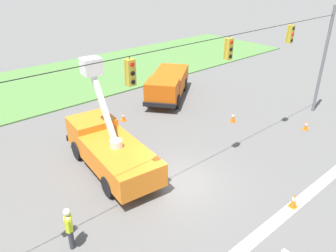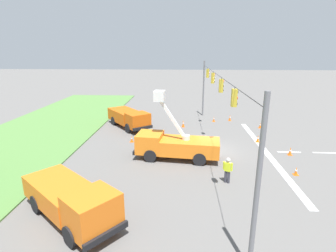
{
  "view_description": "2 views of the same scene",
  "coord_description": "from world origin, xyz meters",
  "px_view_note": "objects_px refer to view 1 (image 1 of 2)",
  "views": [
    {
      "loc": [
        -8.97,
        -9.39,
        9.52
      ],
      "look_at": [
        0.99,
        2.04,
        1.94
      ],
      "focal_mm": 35.0,
      "sensor_mm": 36.0,
      "label": 1
    },
    {
      "loc": [
        -21.68,
        2.79,
        8.47
      ],
      "look_at": [
        -0.7,
        3.94,
        2.39
      ],
      "focal_mm": 28.0,
      "sensor_mm": 36.0,
      "label": 2
    }
  ],
  "objects_px": {
    "road_worker": "(69,226)",
    "traffic_cone_far_right": "(123,116)",
    "traffic_cone_foreground_left": "(233,116)",
    "traffic_cone_foreground_right": "(306,125)",
    "utility_truck_bucket_lift": "(109,147)",
    "traffic_cone_far_left": "(294,200)",
    "utility_truck_support_near": "(168,83)"
  },
  "relations": [
    {
      "from": "traffic_cone_foreground_left",
      "to": "traffic_cone_foreground_right",
      "type": "bearing_deg",
      "value": -55.59
    },
    {
      "from": "road_worker",
      "to": "traffic_cone_far_right",
      "type": "bearing_deg",
      "value": 45.79
    },
    {
      "from": "road_worker",
      "to": "traffic_cone_foreground_left",
      "type": "height_order",
      "value": "road_worker"
    },
    {
      "from": "traffic_cone_foreground_left",
      "to": "utility_truck_support_near",
      "type": "bearing_deg",
      "value": 93.79
    },
    {
      "from": "utility_truck_support_near",
      "to": "traffic_cone_far_right",
      "type": "xyz_separation_m",
      "value": [
        -5.0,
        -1.23,
        -0.85
      ]
    },
    {
      "from": "utility_truck_bucket_lift",
      "to": "traffic_cone_foreground_right",
      "type": "relative_size",
      "value": 11.2
    },
    {
      "from": "utility_truck_support_near",
      "to": "road_worker",
      "type": "relative_size",
      "value": 3.72
    },
    {
      "from": "road_worker",
      "to": "traffic_cone_foreground_left",
      "type": "xyz_separation_m",
      "value": [
        13.03,
        2.89,
        -0.61
      ]
    },
    {
      "from": "road_worker",
      "to": "traffic_cone_far_right",
      "type": "xyz_separation_m",
      "value": [
        7.62,
        7.83,
        -0.69
      ]
    },
    {
      "from": "utility_truck_support_near",
      "to": "utility_truck_bucket_lift",
      "type": "bearing_deg",
      "value": -147.72
    },
    {
      "from": "road_worker",
      "to": "traffic_cone_far_left",
      "type": "relative_size",
      "value": 2.49
    },
    {
      "from": "road_worker",
      "to": "traffic_cone_far_right",
      "type": "height_order",
      "value": "road_worker"
    },
    {
      "from": "utility_truck_bucket_lift",
      "to": "traffic_cone_foreground_left",
      "type": "height_order",
      "value": "utility_truck_bucket_lift"
    },
    {
      "from": "utility_truck_bucket_lift",
      "to": "traffic_cone_foreground_left",
      "type": "xyz_separation_m",
      "value": [
        9.09,
        -0.68,
        -0.85
      ]
    },
    {
      "from": "utility_truck_bucket_lift",
      "to": "traffic_cone_foreground_right",
      "type": "bearing_deg",
      "value": -20.92
    },
    {
      "from": "utility_truck_bucket_lift",
      "to": "traffic_cone_far_left",
      "type": "xyz_separation_m",
      "value": [
        4.33,
        -7.84,
        -0.89
      ]
    },
    {
      "from": "traffic_cone_foreground_left",
      "to": "traffic_cone_far_right",
      "type": "bearing_deg",
      "value": 137.64
    },
    {
      "from": "road_worker",
      "to": "traffic_cone_foreground_left",
      "type": "bearing_deg",
      "value": 12.52
    },
    {
      "from": "road_worker",
      "to": "traffic_cone_foreground_right",
      "type": "distance_m",
      "value": 15.66
    },
    {
      "from": "traffic_cone_foreground_left",
      "to": "traffic_cone_foreground_right",
      "type": "distance_m",
      "value": 4.59
    },
    {
      "from": "utility_truck_bucket_lift",
      "to": "utility_truck_support_near",
      "type": "relative_size",
      "value": 1.06
    },
    {
      "from": "utility_truck_support_near",
      "to": "traffic_cone_far_right",
      "type": "distance_m",
      "value": 5.22
    },
    {
      "from": "utility_truck_bucket_lift",
      "to": "traffic_cone_far_left",
      "type": "height_order",
      "value": "utility_truck_bucket_lift"
    },
    {
      "from": "utility_truck_support_near",
      "to": "traffic_cone_far_left",
      "type": "distance_m",
      "value": 14.04
    },
    {
      "from": "traffic_cone_far_left",
      "to": "utility_truck_support_near",
      "type": "bearing_deg",
      "value": 71.88
    },
    {
      "from": "traffic_cone_foreground_right",
      "to": "traffic_cone_far_left",
      "type": "distance_m",
      "value": 8.09
    },
    {
      "from": "road_worker",
      "to": "traffic_cone_far_left",
      "type": "bearing_deg",
      "value": -27.28
    },
    {
      "from": "road_worker",
      "to": "traffic_cone_foreground_right",
      "type": "xyz_separation_m",
      "value": [
        15.62,
        -0.89,
        -0.7
      ]
    },
    {
      "from": "utility_truck_bucket_lift",
      "to": "utility_truck_support_near",
      "type": "xyz_separation_m",
      "value": [
        8.68,
        5.49,
        -0.08
      ]
    },
    {
      "from": "utility_truck_support_near",
      "to": "traffic_cone_foreground_left",
      "type": "relative_size",
      "value": 8.39
    },
    {
      "from": "traffic_cone_far_right",
      "to": "traffic_cone_foreground_left",
      "type": "bearing_deg",
      "value": -42.36
    },
    {
      "from": "utility_truck_support_near",
      "to": "road_worker",
      "type": "xyz_separation_m",
      "value": [
        -12.62,
        -9.06,
        -0.16
      ]
    }
  ]
}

